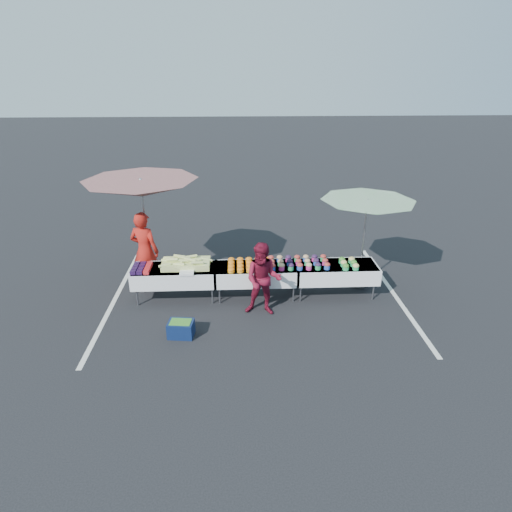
{
  "coord_description": "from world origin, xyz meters",
  "views": [
    {
      "loc": [
        -0.41,
        -8.61,
        4.79
      ],
      "look_at": [
        0.0,
        0.0,
        1.0
      ],
      "focal_mm": 30.0,
      "sensor_mm": 36.0,
      "label": 1
    }
  ],
  "objects_px": {
    "umbrella_right": "(367,208)",
    "table_center": "(256,273)",
    "table_right": "(335,271)",
    "umbrella_left": "(141,189)",
    "storage_bin": "(181,328)",
    "vendor": "(145,251)",
    "customer": "(263,280)",
    "table_left": "(175,275)"
  },
  "relations": [
    {
      "from": "vendor",
      "to": "storage_bin",
      "type": "height_order",
      "value": "vendor"
    },
    {
      "from": "table_right",
      "to": "umbrella_right",
      "type": "height_order",
      "value": "umbrella_right"
    },
    {
      "from": "table_center",
      "to": "umbrella_right",
      "type": "relative_size",
      "value": 0.8
    },
    {
      "from": "table_left",
      "to": "customer",
      "type": "height_order",
      "value": "customer"
    },
    {
      "from": "umbrella_left",
      "to": "storage_bin",
      "type": "height_order",
      "value": "umbrella_left"
    },
    {
      "from": "table_left",
      "to": "storage_bin",
      "type": "height_order",
      "value": "table_left"
    },
    {
      "from": "table_center",
      "to": "customer",
      "type": "xyz_separation_m",
      "value": [
        0.11,
        -0.75,
        0.21
      ]
    },
    {
      "from": "table_center",
      "to": "umbrella_left",
      "type": "bearing_deg",
      "value": 163.95
    },
    {
      "from": "table_left",
      "to": "umbrella_left",
      "type": "distance_m",
      "value": 2.03
    },
    {
      "from": "customer",
      "to": "umbrella_left",
      "type": "height_order",
      "value": "umbrella_left"
    },
    {
      "from": "table_left",
      "to": "umbrella_left",
      "type": "height_order",
      "value": "umbrella_left"
    },
    {
      "from": "umbrella_right",
      "to": "table_right",
      "type": "bearing_deg",
      "value": -150.26
    },
    {
      "from": "table_left",
      "to": "storage_bin",
      "type": "relative_size",
      "value": 3.54
    },
    {
      "from": "table_center",
      "to": "umbrella_left",
      "type": "relative_size",
      "value": 0.66
    },
    {
      "from": "table_right",
      "to": "vendor",
      "type": "relative_size",
      "value": 0.99
    },
    {
      "from": "umbrella_right",
      "to": "storage_bin",
      "type": "relative_size",
      "value": 4.43
    },
    {
      "from": "umbrella_left",
      "to": "table_center",
      "type": "bearing_deg",
      "value": -16.05
    },
    {
      "from": "vendor",
      "to": "umbrella_right",
      "type": "relative_size",
      "value": 0.81
    },
    {
      "from": "table_center",
      "to": "umbrella_right",
      "type": "bearing_deg",
      "value": 9.09
    },
    {
      "from": "umbrella_left",
      "to": "storage_bin",
      "type": "xyz_separation_m",
      "value": [
        0.97,
        -2.24,
        -2.19
      ]
    },
    {
      "from": "storage_bin",
      "to": "umbrella_left",
      "type": "bearing_deg",
      "value": 120.13
    },
    {
      "from": "umbrella_right",
      "to": "table_center",
      "type": "bearing_deg",
      "value": -170.91
    },
    {
      "from": "table_right",
      "to": "umbrella_left",
      "type": "height_order",
      "value": "umbrella_left"
    },
    {
      "from": "vendor",
      "to": "customer",
      "type": "distance_m",
      "value": 2.96
    },
    {
      "from": "table_center",
      "to": "customer",
      "type": "bearing_deg",
      "value": -81.38
    },
    {
      "from": "table_left",
      "to": "vendor",
      "type": "bearing_deg",
      "value": 143.31
    },
    {
      "from": "table_right",
      "to": "customer",
      "type": "height_order",
      "value": "customer"
    },
    {
      "from": "table_center",
      "to": "table_right",
      "type": "bearing_deg",
      "value": 0.0
    },
    {
      "from": "storage_bin",
      "to": "table_center",
      "type": "bearing_deg",
      "value": 51.68
    },
    {
      "from": "table_right",
      "to": "table_left",
      "type": "bearing_deg",
      "value": 180.0
    },
    {
      "from": "vendor",
      "to": "customer",
      "type": "relative_size",
      "value": 1.18
    },
    {
      "from": "umbrella_left",
      "to": "umbrella_right",
      "type": "bearing_deg",
      "value": -3.65
    },
    {
      "from": "table_left",
      "to": "storage_bin",
      "type": "xyz_separation_m",
      "value": [
        0.27,
        -1.53,
        -0.42
      ]
    },
    {
      "from": "vendor",
      "to": "customer",
      "type": "height_order",
      "value": "vendor"
    },
    {
      "from": "umbrella_left",
      "to": "umbrella_right",
      "type": "height_order",
      "value": "umbrella_left"
    },
    {
      "from": "table_left",
      "to": "storage_bin",
      "type": "bearing_deg",
      "value": -80.01
    },
    {
      "from": "table_left",
      "to": "umbrella_right",
      "type": "xyz_separation_m",
      "value": [
        4.3,
        0.4,
        1.36
      ]
    },
    {
      "from": "table_right",
      "to": "vendor",
      "type": "xyz_separation_m",
      "value": [
        -4.34,
        0.55,
        0.35
      ]
    },
    {
      "from": "umbrella_right",
      "to": "umbrella_left",
      "type": "bearing_deg",
      "value": 176.35
    },
    {
      "from": "table_center",
      "to": "storage_bin",
      "type": "distance_m",
      "value": 2.2
    },
    {
      "from": "customer",
      "to": "storage_bin",
      "type": "bearing_deg",
      "value": -144.74
    },
    {
      "from": "table_right",
      "to": "umbrella_left",
      "type": "distance_m",
      "value": 4.71
    }
  ]
}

